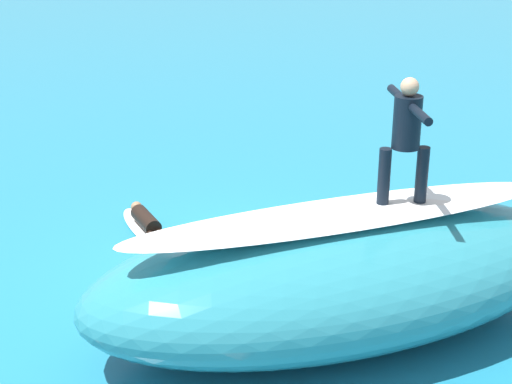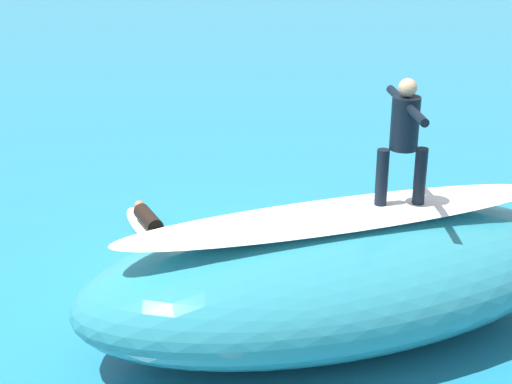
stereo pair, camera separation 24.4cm
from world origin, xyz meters
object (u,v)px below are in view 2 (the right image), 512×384
object	(u,v)px
surfboard_paddling	(149,228)
surfer_paddling	(151,222)
surfer_riding	(404,133)
surfboard_riding	(399,207)

from	to	relation	value
surfboard_paddling	surfer_paddling	distance (m)	0.20
surfer_riding	surfboard_paddling	bearing A→B (deg)	-43.85
surfboard_riding	surfer_riding	distance (m)	0.99
surfboard_paddling	surfboard_riding	bearing A→B (deg)	-154.12
surfboard_paddling	surfer_riding	bearing A→B (deg)	-154.12
surfboard_riding	surfboard_paddling	world-z (taller)	surfboard_riding
surfboard_riding	surfer_paddling	xyz separation A→B (m)	(2.03, -4.06, -1.47)
surfer_paddling	surfboard_riding	bearing A→B (deg)	-153.44
surfboard_paddling	surfer_paddling	xyz separation A→B (m)	(0.00, 0.12, 0.16)
surfboard_paddling	surfer_paddling	bearing A→B (deg)	180.00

